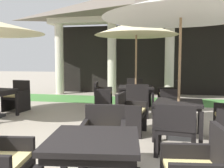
{
  "coord_description": "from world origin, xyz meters",
  "views": [
    {
      "loc": [
        1.04,
        -1.94,
        1.47
      ],
      "look_at": [
        -0.19,
        3.87,
        0.92
      ],
      "focal_mm": 40.37,
      "sensor_mm": 36.0,
      "label": 1
    }
  ],
  "objects_px": {
    "patio_chair_far_back_south": "(137,102)",
    "patio_chair_far_back_east": "(170,96)",
    "patio_chair_mid_right_west": "(130,114)",
    "patio_chair_mid_left_north": "(104,140)",
    "patio_table_mid_left": "(93,149)",
    "patio_table_far_back": "(136,90)",
    "patio_chair_mid_right_south": "(175,130)",
    "patio_chair_near_foreground_north": "(17,97)",
    "patio_chair_far_back_west": "(103,96)",
    "patio_umbrella_far_back": "(136,28)",
    "patio_table_mid_right": "(179,106)",
    "patio_chair_far_back_north": "(135,92)",
    "patio_umbrella_mid_right": "(181,6)"
  },
  "relations": [
    {
      "from": "patio_chair_far_back_west",
      "to": "patio_chair_mid_left_north",
      "type": "bearing_deg",
      "value": 6.08
    },
    {
      "from": "patio_chair_mid_right_south",
      "to": "patio_chair_far_back_south",
      "type": "bearing_deg",
      "value": 114.52
    },
    {
      "from": "patio_table_mid_right",
      "to": "patio_chair_far_back_north",
      "type": "relative_size",
      "value": 1.09
    },
    {
      "from": "patio_chair_far_back_east",
      "to": "patio_table_mid_right",
      "type": "bearing_deg",
      "value": 174.26
    },
    {
      "from": "patio_chair_far_back_north",
      "to": "patio_chair_far_back_south",
      "type": "height_order",
      "value": "patio_chair_far_back_south"
    },
    {
      "from": "patio_chair_near_foreground_north",
      "to": "patio_umbrella_far_back",
      "type": "height_order",
      "value": "patio_umbrella_far_back"
    },
    {
      "from": "patio_umbrella_mid_right",
      "to": "patio_chair_mid_right_south",
      "type": "distance_m",
      "value": 2.27
    },
    {
      "from": "patio_chair_near_foreground_north",
      "to": "patio_chair_mid_right_west",
      "type": "bearing_deg",
      "value": 161.69
    },
    {
      "from": "patio_table_mid_left",
      "to": "patio_table_far_back",
      "type": "height_order",
      "value": "patio_table_mid_left"
    },
    {
      "from": "patio_table_mid_right",
      "to": "patio_table_far_back",
      "type": "bearing_deg",
      "value": 113.15
    },
    {
      "from": "patio_chair_far_back_north",
      "to": "patio_chair_near_foreground_north",
      "type": "bearing_deg",
      "value": 21.31
    },
    {
      "from": "patio_chair_mid_right_west",
      "to": "patio_chair_mid_left_north",
      "type": "bearing_deg",
      "value": 1.85
    },
    {
      "from": "patio_chair_near_foreground_north",
      "to": "patio_umbrella_mid_right",
      "type": "bearing_deg",
      "value": 165.35
    },
    {
      "from": "patio_umbrella_mid_right",
      "to": "patio_chair_far_back_east",
      "type": "distance_m",
      "value": 3.44
    },
    {
      "from": "patio_table_far_back",
      "to": "patio_chair_mid_right_south",
      "type": "bearing_deg",
      "value": -73.83
    },
    {
      "from": "patio_chair_mid_left_north",
      "to": "patio_chair_far_back_east",
      "type": "xyz_separation_m",
      "value": [
        0.92,
        4.45,
        0.01
      ]
    },
    {
      "from": "patio_table_mid_left",
      "to": "patio_chair_mid_right_west",
      "type": "bearing_deg",
      "value": 90.55
    },
    {
      "from": "patio_chair_near_foreground_north",
      "to": "patio_table_mid_right",
      "type": "bearing_deg",
      "value": 165.35
    },
    {
      "from": "patio_umbrella_far_back",
      "to": "patio_chair_far_back_north",
      "type": "distance_m",
      "value": 2.25
    },
    {
      "from": "patio_chair_near_foreground_north",
      "to": "patio_chair_far_back_west",
      "type": "bearing_deg",
      "value": -157.03
    },
    {
      "from": "patio_chair_near_foreground_north",
      "to": "patio_chair_far_back_south",
      "type": "relative_size",
      "value": 1.01
    },
    {
      "from": "patio_chair_near_foreground_north",
      "to": "patio_chair_mid_left_north",
      "type": "distance_m",
      "value": 4.9
    },
    {
      "from": "patio_chair_mid_right_south",
      "to": "patio_chair_far_back_north",
      "type": "xyz_separation_m",
      "value": [
        -1.17,
        4.55,
        0.01
      ]
    },
    {
      "from": "patio_chair_near_foreground_north",
      "to": "patio_chair_far_back_west",
      "type": "xyz_separation_m",
      "value": [
        2.43,
        0.72,
        0.01
      ]
    },
    {
      "from": "patio_table_mid_left",
      "to": "patio_chair_mid_right_south",
      "type": "bearing_deg",
      "value": 64.33
    },
    {
      "from": "patio_chair_far_back_south",
      "to": "patio_chair_far_back_north",
      "type": "bearing_deg",
      "value": 90.0
    },
    {
      "from": "patio_chair_far_back_north",
      "to": "patio_umbrella_mid_right",
      "type": "bearing_deg",
      "value": 100.99
    },
    {
      "from": "patio_table_far_back",
      "to": "patio_chair_far_back_south",
      "type": "xyz_separation_m",
      "value": [
        0.15,
        -1.0,
        -0.21
      ]
    },
    {
      "from": "patio_chair_mid_right_west",
      "to": "patio_chair_far_back_south",
      "type": "relative_size",
      "value": 0.93
    },
    {
      "from": "patio_table_mid_right",
      "to": "patio_chair_far_back_east",
      "type": "bearing_deg",
      "value": 92.55
    },
    {
      "from": "patio_chair_mid_left_north",
      "to": "patio_chair_far_back_west",
      "type": "bearing_deg",
      "value": -83.77
    },
    {
      "from": "patio_chair_mid_right_west",
      "to": "patio_chair_far_back_east",
      "type": "bearing_deg",
      "value": 168.52
    },
    {
      "from": "patio_chair_mid_right_west",
      "to": "patio_chair_far_back_north",
      "type": "height_order",
      "value": "patio_chair_far_back_north"
    },
    {
      "from": "patio_table_mid_left",
      "to": "patio_chair_far_back_north",
      "type": "height_order",
      "value": "patio_chair_far_back_north"
    },
    {
      "from": "patio_table_mid_left",
      "to": "patio_table_mid_right",
      "type": "xyz_separation_m",
      "value": [
        0.91,
        2.64,
        -0.03
      ]
    },
    {
      "from": "patio_chair_near_foreground_north",
      "to": "patio_table_far_back",
      "type": "xyz_separation_m",
      "value": [
        3.42,
        0.87,
        0.21
      ]
    },
    {
      "from": "patio_table_mid_left",
      "to": "patio_chair_far_back_east",
      "type": "bearing_deg",
      "value": 81.73
    },
    {
      "from": "patio_table_mid_right",
      "to": "patio_chair_far_back_east",
      "type": "relative_size",
      "value": 1.07
    },
    {
      "from": "patio_table_mid_right",
      "to": "patio_chair_mid_right_south",
      "type": "xyz_separation_m",
      "value": [
        -0.09,
        -0.94,
        -0.21
      ]
    },
    {
      "from": "patio_table_mid_left",
      "to": "patio_umbrella_far_back",
      "type": "bearing_deg",
      "value": 92.28
    },
    {
      "from": "patio_chair_mid_right_west",
      "to": "patio_umbrella_far_back",
      "type": "bearing_deg",
      "value": -170.43
    },
    {
      "from": "patio_table_far_back",
      "to": "patio_chair_far_back_south",
      "type": "distance_m",
      "value": 1.03
    },
    {
      "from": "patio_chair_near_foreground_north",
      "to": "patio_table_far_back",
      "type": "relative_size",
      "value": 0.78
    },
    {
      "from": "patio_chair_mid_right_west",
      "to": "patio_table_mid_left",
      "type": "bearing_deg",
      "value": 5.97
    },
    {
      "from": "patio_chair_far_back_north",
      "to": "patio_chair_mid_right_south",
      "type": "bearing_deg",
      "value": 96.19
    },
    {
      "from": "patio_chair_mid_right_south",
      "to": "patio_chair_mid_left_north",
      "type": "bearing_deg",
      "value": -136.5
    },
    {
      "from": "patio_chair_near_foreground_north",
      "to": "patio_chair_mid_right_west",
      "type": "distance_m",
      "value": 3.97
    },
    {
      "from": "patio_chair_far_back_south",
      "to": "patio_chair_far_back_east",
      "type": "bearing_deg",
      "value": 45.06
    },
    {
      "from": "patio_table_far_back",
      "to": "patio_umbrella_far_back",
      "type": "xyz_separation_m",
      "value": [
        0.0,
        0.0,
        1.8
      ]
    },
    {
      "from": "patio_chair_mid_left_north",
      "to": "patio_table_far_back",
      "type": "height_order",
      "value": "patio_chair_mid_left_north"
    }
  ]
}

